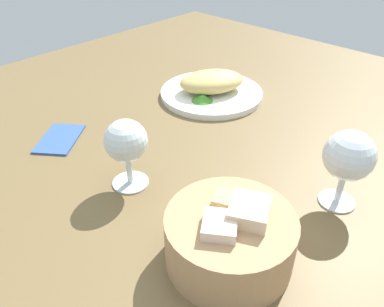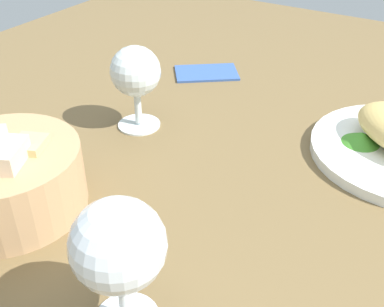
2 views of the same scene
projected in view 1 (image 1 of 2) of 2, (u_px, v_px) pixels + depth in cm
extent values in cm
cube|color=brown|center=(214.00, 146.00, 76.89)|extent=(140.00, 140.00, 2.00)
cylinder|color=white|center=(211.00, 93.00, 92.90)|extent=(24.44, 24.44, 1.40)
ellipsoid|color=tan|center=(212.00, 82.00, 91.16)|extent=(18.46, 16.45, 4.75)
cone|color=#418D2B|center=(202.00, 98.00, 87.72)|extent=(5.00, 5.00, 1.54)
cylinder|color=tan|center=(230.00, 239.00, 50.31)|extent=(17.05, 17.05, 7.40)
cube|color=beige|center=(219.00, 234.00, 47.11)|extent=(6.16, 6.04, 4.61)
cube|color=beige|center=(248.00, 220.00, 48.73)|extent=(7.00, 6.75, 5.41)
cube|color=tan|center=(227.00, 207.00, 51.37)|extent=(4.47, 4.67, 3.69)
cylinder|color=silver|center=(131.00, 182.00, 65.56)|extent=(6.16, 6.16, 0.60)
cylinder|color=silver|center=(129.00, 170.00, 64.13)|extent=(1.00, 1.00, 4.46)
sphere|color=silver|center=(126.00, 141.00, 60.86)|extent=(7.04, 7.04, 7.04)
cylinder|color=silver|center=(337.00, 200.00, 61.79)|extent=(5.76, 5.76, 0.60)
cylinder|color=silver|center=(341.00, 187.00, 60.31)|extent=(1.00, 1.00, 4.59)
sphere|color=silver|center=(350.00, 155.00, 56.82)|extent=(7.71, 7.71, 7.71)
cube|color=#335499|center=(60.00, 138.00, 76.89)|extent=(12.99, 12.23, 0.80)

